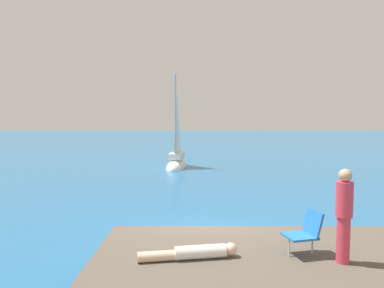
{
  "coord_description": "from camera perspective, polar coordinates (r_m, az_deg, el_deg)",
  "views": [
    {
      "loc": [
        -0.31,
        -9.19,
        3.31
      ],
      "look_at": [
        -0.25,
        10.91,
        1.79
      ],
      "focal_mm": 33.49,
      "sensor_mm": 36.0,
      "label": 1
    }
  ],
  "objects": [
    {
      "name": "boulder_seaward",
      "position": [
        8.52,
        -0.37,
        -18.57
      ],
      "size": [
        1.44,
        1.31,
        0.98
      ],
      "primitive_type": "cube",
      "rotation": [
        -0.17,
        0.19,
        0.29
      ],
      "color": "#565242",
      "rests_on": "ground"
    },
    {
      "name": "boulder_inland",
      "position": [
        8.95,
        18.17,
        -17.63
      ],
      "size": [
        2.16,
        1.94,
        1.28
      ],
      "primitive_type": "cube",
      "rotation": [
        0.13,
        -0.17,
        2.55
      ],
      "color": "#4C4E41",
      "rests_on": "ground"
    },
    {
      "name": "person_standing",
      "position": [
        6.69,
        22.89,
        -10.07
      ],
      "size": [
        0.28,
        0.28,
        1.62
      ],
      "rotation": [
        0.0,
        0.0,
        3.67
      ],
      "color": "#DB384C",
      "rests_on": "shore_ledge"
    },
    {
      "name": "ground_plane",
      "position": [
        9.77,
        1.73,
        -15.51
      ],
      "size": [
        160.0,
        160.0,
        0.0
      ],
      "primitive_type": "plane",
      "color": "#236093"
    },
    {
      "name": "shore_ledge",
      "position": [
        6.77,
        15.11,
        -21.2
      ],
      "size": [
        6.95,
        4.3,
        0.83
      ],
      "primitive_type": "cube",
      "rotation": [
        0.0,
        0.0,
        -0.01
      ],
      "color": "brown",
      "rests_on": "ground"
    },
    {
      "name": "beach_chair",
      "position": [
        6.95,
        17.48,
        -13.01
      ],
      "size": [
        0.69,
        0.61,
        0.8
      ],
      "rotation": [
        0.0,
        0.0,
        3.38
      ],
      "color": "blue",
      "rests_on": "shore_ledge"
    },
    {
      "name": "person_sunbather",
      "position": [
        6.56,
        0.03,
        -16.91
      ],
      "size": [
        1.75,
        0.47,
        0.25
      ],
      "rotation": [
        0.0,
        0.0,
        3.31
      ],
      "color": "white",
      "rests_on": "shore_ledge"
    },
    {
      "name": "sailboat_near",
      "position": [
        23.35,
        -2.64,
        -2.96
      ],
      "size": [
        1.67,
        3.6,
        6.56
      ],
      "rotation": [
        0.0,
        0.0,
        4.57
      ],
      "color": "white",
      "rests_on": "ground"
    }
  ]
}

